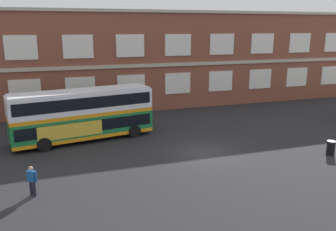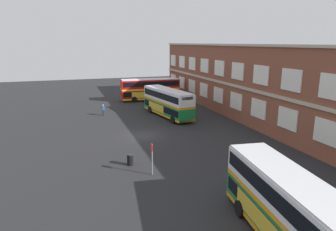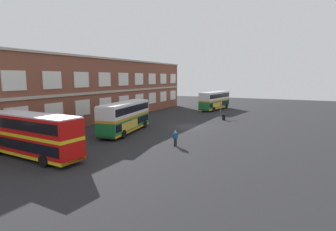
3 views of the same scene
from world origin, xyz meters
TOP-DOWN VIEW (x-y plane):
  - ground_plane at (0.00, 2.00)m, footprint 120.00×120.00m
  - brick_terminal_building at (-2.22, 17.98)m, footprint 57.03×8.19m
  - double_decker_near at (-21.22, 6.85)m, footprint 3.39×11.14m
  - double_decker_middle at (-7.99, 5.88)m, footprint 11.28×4.49m
  - double_decker_far at (22.04, 2.62)m, footprint 11.24×3.99m
  - waiting_passenger at (-11.58, -3.19)m, footprint 0.59×0.44m
  - bus_stand_flag at (10.91, -1.84)m, footprint 0.44×0.10m
  - station_litter_bin at (8.31, -3.18)m, footprint 0.60×0.60m

SIDE VIEW (x-z plane):
  - ground_plane at x=0.00m, z-range 0.00..0.00m
  - station_litter_bin at x=8.31m, z-range 0.01..1.04m
  - waiting_passenger at x=-11.58m, z-range 0.08..1.78m
  - bus_stand_flag at x=10.91m, z-range 0.29..2.99m
  - double_decker_near at x=-21.22m, z-range 0.11..4.18m
  - double_decker_middle at x=-7.99m, z-range 0.11..4.18m
  - double_decker_far at x=22.04m, z-range 0.11..4.18m
  - brick_terminal_building at x=-2.22m, z-range -0.15..10.45m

